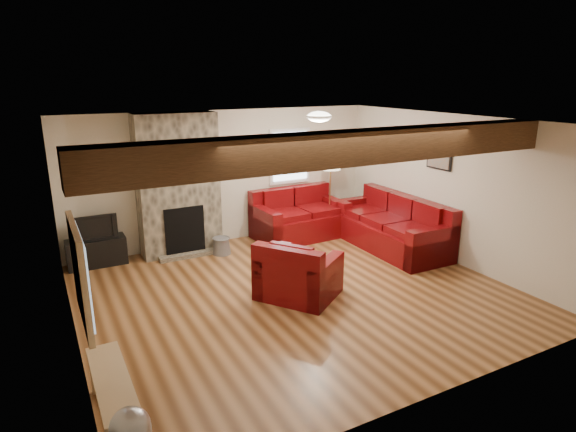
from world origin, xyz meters
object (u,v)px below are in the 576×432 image
loveseat (300,214)px  coffee_table (291,264)px  armchair_red (299,268)px  television (94,227)px  tv_cabinet (97,252)px  sofa_three (389,223)px  floor_lamp (331,167)px

loveseat → coffee_table: bearing=-126.4°
armchair_red → television: (-2.44, 2.62, 0.26)m
tv_cabinet → coffee_table: bearing=-36.2°
sofa_three → armchair_red: bearing=-67.1°
coffee_table → television: size_ratio=1.10×
loveseat → tv_cabinet: size_ratio=1.89×
television → tv_cabinet: bearing=0.0°
loveseat → tv_cabinet: bearing=172.9°
loveseat → coffee_table: loveseat is taller
loveseat → television: size_ratio=2.44×
coffee_table → television: television is taller
tv_cabinet → floor_lamp: floor_lamp is taller
armchair_red → coffee_table: (0.23, 0.68, -0.23)m
sofa_three → television: sofa_three is taller
loveseat → television: (-3.77, 0.30, 0.21)m
loveseat → armchair_red: size_ratio=1.71×
coffee_table → television: bearing=143.8°
tv_cabinet → floor_lamp: size_ratio=0.60×
armchair_red → loveseat: bearing=-64.9°
sofa_three → armchair_red: size_ratio=2.35×
sofa_three → tv_cabinet: (-4.93, 1.61, -0.24)m
tv_cabinet → sofa_three: bearing=-18.1°
armchair_red → floor_lamp: floor_lamp is taller
sofa_three → floor_lamp: size_ratio=1.55×
loveseat → floor_lamp: (0.69, 0.00, 0.88)m
coffee_table → tv_cabinet: 3.30m
sofa_three → tv_cabinet: size_ratio=2.60×
coffee_table → floor_lamp: (1.80, 1.65, 1.16)m
coffee_table → armchair_red: bearing=-108.9°
armchair_red → television: television is taller
armchair_red → television: size_ratio=1.43×
loveseat → tv_cabinet: 3.79m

